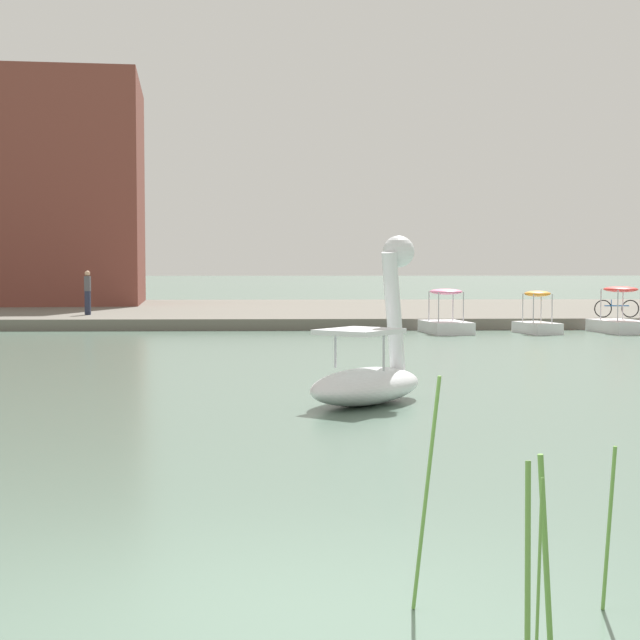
% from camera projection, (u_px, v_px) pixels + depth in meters
% --- Properties ---
extents(ground_plane, '(469.48, 469.48, 0.00)m').
position_uv_depth(ground_plane, '(275.00, 614.00, 6.49)').
color(ground_plane, '#567060').
extents(shore_bank_far, '(121.36, 20.54, 0.41)m').
position_uv_depth(shore_bank_far, '(282.00, 312.00, 45.31)').
color(shore_bank_far, '#6B665B').
rests_on(shore_bank_far, ground_plane).
extents(swan_boat, '(2.62, 2.87, 2.82)m').
position_uv_depth(swan_boat, '(370.00, 368.00, 16.45)').
color(swan_boat, white).
rests_on(swan_boat, ground_plane).
extents(pedal_boat_pink, '(1.64, 2.52, 1.52)m').
position_uv_depth(pedal_boat_pink, '(446.00, 320.00, 33.74)').
color(pedal_boat_pink, white).
rests_on(pedal_boat_pink, ground_plane).
extents(pedal_boat_orange, '(1.39, 2.05, 1.46)m').
position_uv_depth(pedal_boat_orange, '(537.00, 321.00, 33.63)').
color(pedal_boat_orange, white).
rests_on(pedal_boat_orange, ground_plane).
extents(pedal_boat_red, '(1.77, 2.59, 1.60)m').
position_uv_depth(pedal_boat_red, '(620.00, 320.00, 34.05)').
color(pedal_boat_red, white).
rests_on(pedal_boat_red, ground_plane).
extents(person_on_path, '(0.23, 0.22, 1.71)m').
position_uv_depth(person_on_path, '(88.00, 292.00, 38.07)').
color(person_on_path, '#23283D').
rests_on(person_on_path, shore_bank_far).
extents(bicycle_parked, '(1.66, 0.08, 0.66)m').
position_uv_depth(bicycle_parked, '(617.00, 309.00, 36.10)').
color(bicycle_parked, black).
rests_on(bicycle_parked, shore_bank_far).
extents(reed_clump_foreground, '(2.29, 1.34, 1.58)m').
position_uv_depth(reed_clump_foreground, '(578.00, 543.00, 5.94)').
color(reed_clump_foreground, '#669942').
rests_on(reed_clump_foreground, ground_plane).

